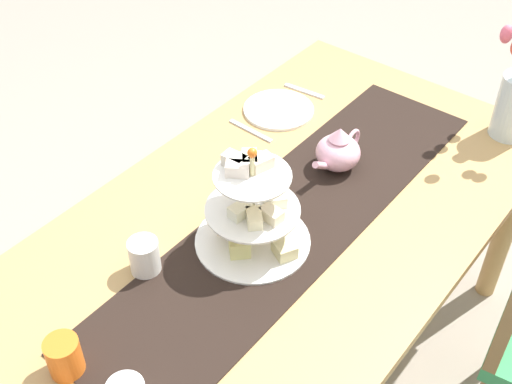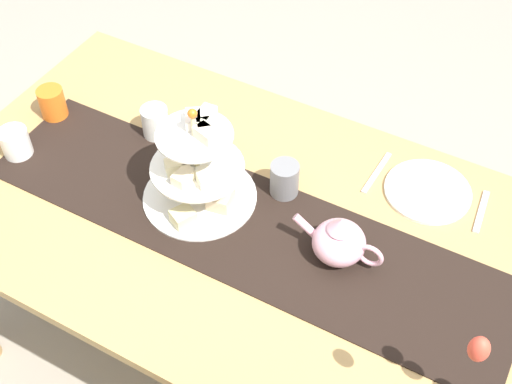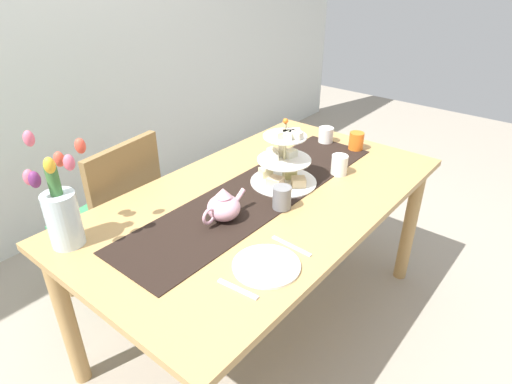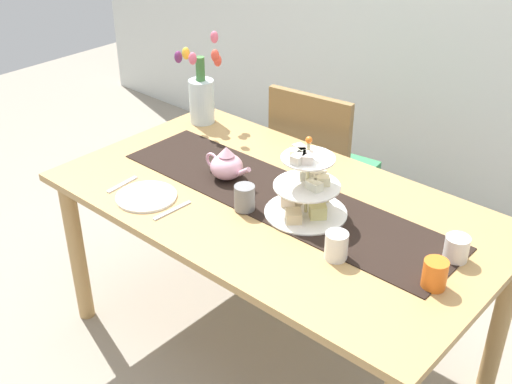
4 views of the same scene
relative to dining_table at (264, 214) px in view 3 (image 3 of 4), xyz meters
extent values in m
plane|color=gray|center=(0.00, 0.00, -0.64)|extent=(8.00, 8.00, 0.00)
cube|color=silver|center=(0.00, 1.57, 0.66)|extent=(6.00, 0.08, 2.60)
cube|color=tan|center=(0.00, 0.00, 0.08)|extent=(1.70, 0.95, 0.03)
cylinder|color=tan|center=(0.78, -0.40, -0.29)|extent=(0.07, 0.07, 0.71)
cylinder|color=tan|center=(-0.78, 0.40, -0.29)|extent=(0.07, 0.07, 0.71)
cylinder|color=tan|center=(0.78, 0.40, -0.29)|extent=(0.07, 0.07, 0.71)
cylinder|color=olive|center=(-0.17, 0.98, -0.44)|extent=(0.04, 0.04, 0.41)
cylinder|color=olive|center=(-0.52, 0.93, -0.44)|extent=(0.04, 0.04, 0.41)
cylinder|color=olive|center=(-0.12, 0.62, -0.44)|extent=(0.04, 0.04, 0.41)
cylinder|color=olive|center=(-0.47, 0.57, -0.44)|extent=(0.04, 0.04, 0.41)
cube|color=#389356|center=(-0.32, 0.77, -0.21)|extent=(0.47, 0.47, 0.05)
cube|color=olive|center=(-0.29, 0.59, 0.04)|extent=(0.42, 0.09, 0.45)
cube|color=black|center=(0.00, 0.03, 0.10)|extent=(1.41, 0.35, 0.00)
cylinder|color=beige|center=(0.14, 0.00, 0.24)|extent=(0.01, 0.01, 0.28)
cylinder|color=white|center=(0.14, 0.00, 0.10)|extent=(0.30, 0.30, 0.01)
cylinder|color=white|center=(0.14, 0.00, 0.21)|extent=(0.24, 0.24, 0.01)
cylinder|color=white|center=(0.14, 0.00, 0.32)|extent=(0.19, 0.19, 0.01)
cube|color=#DAD482|center=(0.19, 0.00, 0.13)|extent=(0.08, 0.08, 0.05)
cube|color=beige|center=(0.13, 0.09, 0.13)|extent=(0.07, 0.07, 0.04)
cube|color=beige|center=(0.08, 0.00, 0.13)|extent=(0.07, 0.07, 0.04)
cube|color=beige|center=(0.15, -0.08, 0.13)|extent=(0.08, 0.08, 0.04)
cube|color=#EDE9C7|center=(0.18, -0.01, 0.23)|extent=(0.06, 0.04, 0.03)
cube|color=#F3E6B7|center=(0.18, 0.04, 0.23)|extent=(0.06, 0.07, 0.03)
cube|color=beige|center=(0.14, 0.06, 0.23)|extent=(0.04, 0.06, 0.03)
cube|color=silver|center=(0.10, 0.04, 0.23)|extent=(0.07, 0.06, 0.03)
cube|color=beige|center=(0.11, 0.00, 0.34)|extent=(0.06, 0.05, 0.03)
cube|color=beige|center=(0.12, -0.03, 0.34)|extent=(0.07, 0.06, 0.03)
cube|color=silver|center=(0.14, -0.05, 0.34)|extent=(0.04, 0.06, 0.03)
cube|color=silver|center=(0.16, -0.03, 0.34)|extent=(0.06, 0.07, 0.03)
sphere|color=orange|center=(0.14, 0.00, 0.39)|extent=(0.02, 0.02, 0.02)
ellipsoid|color=#E5A8BC|center=(-0.25, 0.00, 0.15)|extent=(0.13, 0.13, 0.10)
cone|color=#E5A8BC|center=(-0.25, 0.00, 0.22)|extent=(0.06, 0.06, 0.04)
cylinder|color=#E5A8BC|center=(-0.16, 0.00, 0.16)|extent=(0.07, 0.02, 0.06)
torus|color=#E5A8BC|center=(-0.33, 0.00, 0.15)|extent=(0.07, 0.01, 0.07)
cylinder|color=silver|center=(-0.72, 0.33, 0.20)|extent=(0.12, 0.12, 0.20)
cylinder|color=#3D7538|center=(-0.72, 0.33, 0.35)|extent=(0.04, 0.04, 0.12)
ellipsoid|color=#EF4C38|center=(-0.61, 0.31, 0.45)|extent=(0.04, 0.04, 0.06)
ellipsoid|color=#EF4C38|center=(-0.66, 0.38, 0.40)|extent=(0.04, 0.04, 0.06)
ellipsoid|color=#E5607A|center=(-0.73, 0.42, 0.48)|extent=(0.04, 0.04, 0.06)
ellipsoid|color=#E5607A|center=(-0.79, 0.34, 0.39)|extent=(0.04, 0.04, 0.06)
ellipsoid|color=#6B2860|center=(-0.80, 0.27, 0.41)|extent=(0.04, 0.04, 0.06)
ellipsoid|color=yellow|center=(-0.75, 0.27, 0.44)|extent=(0.04, 0.04, 0.06)
ellipsoid|color=#E5607A|center=(-0.69, 0.25, 0.43)|extent=(0.04, 0.04, 0.06)
cylinder|color=white|center=(0.67, 0.10, 0.14)|extent=(0.08, 0.08, 0.08)
cylinder|color=white|center=(-0.38, -0.31, 0.10)|extent=(0.23, 0.23, 0.01)
cube|color=silver|center=(-0.52, -0.31, 0.10)|extent=(0.03, 0.15, 0.01)
cube|color=silver|center=(-0.23, -0.31, 0.10)|extent=(0.02, 0.17, 0.01)
cylinder|color=slate|center=(-0.04, -0.13, 0.15)|extent=(0.08, 0.08, 0.09)
cylinder|color=white|center=(0.38, -0.15, 0.15)|extent=(0.08, 0.08, 0.09)
cylinder|color=orange|center=(0.69, -0.07, 0.15)|extent=(0.08, 0.08, 0.09)
camera|label=1|loc=(1.09, 0.76, 1.35)|focal=46.97mm
camera|label=2|loc=(-0.56, 0.97, 1.44)|focal=47.64mm
camera|label=3|loc=(-1.28, -1.00, 1.02)|focal=30.37mm
camera|label=4|loc=(1.33, -1.60, 1.35)|focal=45.51mm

